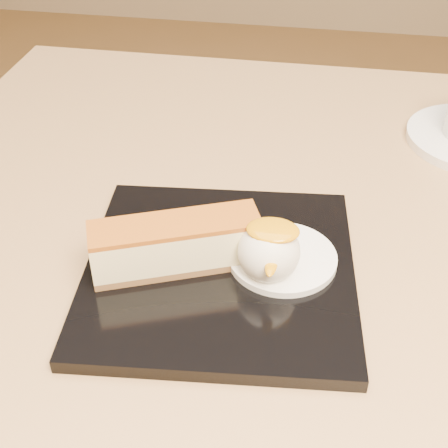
% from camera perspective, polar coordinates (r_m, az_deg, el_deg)
% --- Properties ---
extents(table, '(0.80, 0.80, 0.72)m').
position_cam_1_polar(table, '(0.66, 4.38, -12.53)').
color(table, black).
rests_on(table, ground).
extents(dessert_plate, '(0.24, 0.24, 0.01)m').
position_cam_1_polar(dessert_plate, '(0.52, -0.38, -4.32)').
color(dessert_plate, black).
rests_on(dessert_plate, table).
extents(cheesecake, '(0.14, 0.09, 0.04)m').
position_cam_1_polar(cheesecake, '(0.50, -4.43, -1.86)').
color(cheesecake, brown).
rests_on(cheesecake, dessert_plate).
extents(cream_smear, '(0.09, 0.09, 0.01)m').
position_cam_1_polar(cream_smear, '(0.52, 5.37, -3.10)').
color(cream_smear, white).
rests_on(cream_smear, dessert_plate).
extents(ice_cream_scoop, '(0.05, 0.05, 0.05)m').
position_cam_1_polar(ice_cream_scoop, '(0.49, 4.12, -2.55)').
color(ice_cream_scoop, white).
rests_on(ice_cream_scoop, cream_smear).
extents(mango_sauce, '(0.04, 0.03, 0.01)m').
position_cam_1_polar(mango_sauce, '(0.48, 4.49, -0.57)').
color(mango_sauce, orange).
rests_on(mango_sauce, ice_cream_scoop).
extents(mint_sprig, '(0.04, 0.03, 0.00)m').
position_cam_1_polar(mint_sprig, '(0.54, 2.54, -0.71)').
color(mint_sprig, '#2B7C28').
rests_on(mint_sprig, cream_smear).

